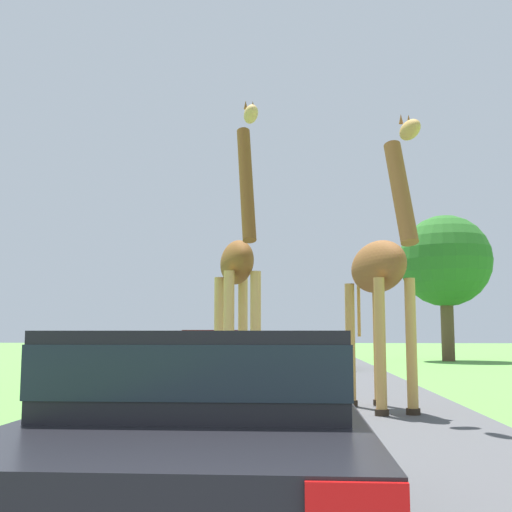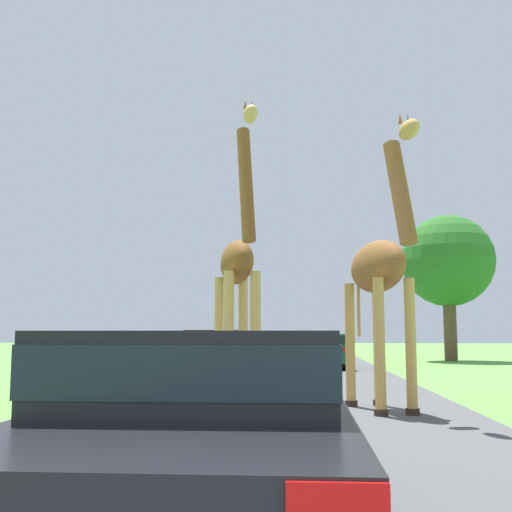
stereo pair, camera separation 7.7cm
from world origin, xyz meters
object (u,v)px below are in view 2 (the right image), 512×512
Objects in this scene: car_lead_maroon at (201,426)px; car_far_ahead at (215,350)px; car_queue_left at (196,356)px; tree_left_edge at (448,262)px; giraffe_near_road at (237,273)px; car_queue_right at (323,350)px; giraffe_companion at (380,272)px.

car_far_ahead reaches higher than car_lead_maroon.
tree_left_edge is at bearing 56.29° from car_queue_left.
car_far_ahead is at bearing -93.84° from giraffe_near_road.
tree_left_edge reaches higher than car_queue_left.
car_queue_left is at bearing -113.11° from car_queue_right.
tree_left_edge reaches higher than giraffe_companion.
car_queue_left reaches higher than car_lead_maroon.
giraffe_near_road is 1.36× the size of car_lead_maroon.
car_far_ahead is at bearing 97.58° from car_lead_maroon.
car_lead_maroon is at bearing -82.42° from car_far_ahead.
giraffe_near_road is 9.08m from car_far_ahead.
tree_left_edge is (9.68, 9.21, 3.86)m from car_far_ahead.
giraffe_near_road is 1.25× the size of car_queue_left.
car_lead_maroon is at bearing 57.66° from giraffe_companion.
giraffe_near_road is at bearing -43.86° from giraffe_companion.
car_lead_maroon is 0.92× the size of car_queue_left.
tree_left_edge reaches higher than car_queue_right.
giraffe_companion is at bearing 73.76° from car_lead_maroon.
car_queue_right is 0.92× the size of car_queue_left.
car_far_ahead is at bearing -83.41° from giraffe_companion.
car_lead_maroon is 0.96× the size of car_far_ahead.
car_queue_right is (1.97, 11.76, -1.79)m from giraffe_near_road.
giraffe_near_road is at bearing 94.27° from car_lead_maroon.
car_queue_left is at bearing -87.63° from car_far_ahead.
giraffe_companion is 11.09m from car_far_ahead.
giraffe_companion is at bearing -67.31° from car_far_ahead.
tree_left_edge is at bearing -121.82° from giraffe_companion.
car_queue_left is (-2.05, 11.95, 0.01)m from car_lead_maroon.
car_lead_maroon is (-1.98, -6.81, -1.62)m from giraffe_companion.
giraffe_companion is at bearing -105.71° from tree_left_edge.
giraffe_companion is 13.25m from car_queue_right.
car_lead_maroon is 12.13m from car_queue_left.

